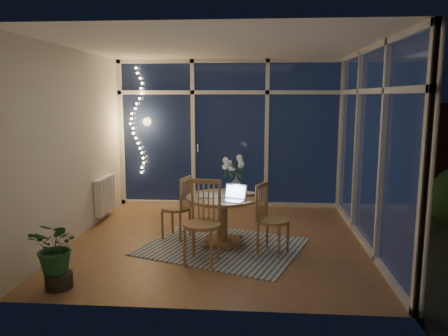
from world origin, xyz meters
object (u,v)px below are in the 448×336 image
(chair_left, at_px, (176,207))
(potted_plant, at_px, (57,253))
(dining_table, at_px, (223,220))
(chair_right, at_px, (273,219))
(laptop, at_px, (232,193))
(chair_front, at_px, (202,223))
(flower_vase, at_px, (236,185))

(chair_left, bearing_deg, potted_plant, -9.86)
(dining_table, xyz_separation_m, chair_left, (-0.68, 0.24, 0.11))
(chair_left, height_order, potted_plant, chair_left)
(chair_right, distance_m, potted_plant, 2.53)
(chair_right, relative_size, laptop, 3.06)
(chair_right, distance_m, laptop, 0.61)
(chair_left, bearing_deg, chair_front, 45.65)
(chair_left, relative_size, potted_plant, 1.17)
(chair_left, bearing_deg, laptop, 76.79)
(chair_left, relative_size, flower_vase, 4.23)
(chair_left, relative_size, chair_right, 0.98)
(chair_right, bearing_deg, dining_table, 91.32)
(chair_front, distance_m, flower_vase, 1.05)
(chair_right, relative_size, potted_plant, 1.19)
(dining_table, xyz_separation_m, potted_plant, (-1.59, -1.47, 0.05))
(chair_left, height_order, chair_front, chair_front)
(chair_left, xyz_separation_m, flower_vase, (0.84, 0.03, 0.32))
(laptop, bearing_deg, chair_right, 18.67)
(chair_right, xyz_separation_m, flower_vase, (-0.49, 0.56, 0.32))
(chair_right, height_order, chair_front, chair_front)
(potted_plant, bearing_deg, chair_right, 27.74)
(laptop, xyz_separation_m, flower_vase, (0.02, 0.52, -0.00))
(laptop, height_order, flower_vase, laptop)
(flower_vase, bearing_deg, potted_plant, -135.21)
(chair_right, height_order, flower_vase, chair_right)
(dining_table, xyz_separation_m, chair_right, (0.66, -0.29, 0.12))
(chair_left, bearing_deg, chair_right, 86.50)
(chair_right, bearing_deg, chair_left, 93.75)
(chair_front, xyz_separation_m, potted_plant, (-1.39, -0.78, -0.12))
(laptop, bearing_deg, dining_table, 140.08)
(dining_table, distance_m, chair_front, 0.74)
(dining_table, height_order, chair_right, chair_right)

